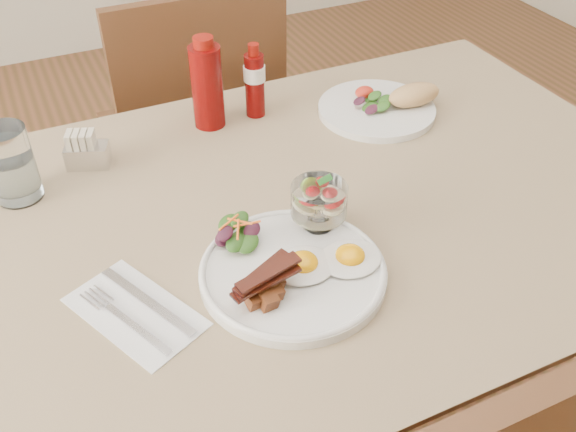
% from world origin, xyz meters
% --- Properties ---
extents(table, '(1.33, 0.88, 0.75)m').
position_xyz_m(table, '(0.00, 0.00, 0.66)').
color(table, '#4F2B19').
rests_on(table, ground).
extents(chair_far, '(0.42, 0.42, 0.93)m').
position_xyz_m(chair_far, '(0.00, 0.66, 0.52)').
color(chair_far, '#4F2B19').
rests_on(chair_far, ground).
extents(main_plate, '(0.28, 0.28, 0.02)m').
position_xyz_m(main_plate, '(-0.10, -0.15, 0.76)').
color(main_plate, silver).
rests_on(main_plate, table).
extents(fried_eggs, '(0.20, 0.13, 0.03)m').
position_xyz_m(fried_eggs, '(-0.05, -0.16, 0.78)').
color(fried_eggs, silver).
rests_on(fried_eggs, main_plate).
extents(bacon_potato_pile, '(0.11, 0.07, 0.05)m').
position_xyz_m(bacon_potato_pile, '(-0.16, -0.19, 0.79)').
color(bacon_potato_pile, brown).
rests_on(bacon_potato_pile, main_plate).
extents(side_salad, '(0.08, 0.07, 0.04)m').
position_xyz_m(side_salad, '(-0.15, -0.06, 0.79)').
color(side_salad, '#1A4512').
rests_on(side_salad, main_plate).
extents(fruit_cup, '(0.09, 0.09, 0.09)m').
position_xyz_m(fruit_cup, '(-0.02, -0.08, 0.82)').
color(fruit_cup, white).
rests_on(fruit_cup, main_plate).
extents(second_plate, '(0.26, 0.24, 0.06)m').
position_xyz_m(second_plate, '(0.29, 0.21, 0.77)').
color(second_plate, silver).
rests_on(second_plate, table).
extents(ketchup_bottle, '(0.07, 0.07, 0.19)m').
position_xyz_m(ketchup_bottle, '(-0.06, 0.32, 0.84)').
color(ketchup_bottle, '#5D0605').
rests_on(ketchup_bottle, table).
extents(hot_sauce_bottle, '(0.05, 0.05, 0.15)m').
position_xyz_m(hot_sauce_bottle, '(0.04, 0.32, 0.83)').
color(hot_sauce_bottle, '#5D0605').
rests_on(hot_sauce_bottle, table).
extents(sugar_caddy, '(0.09, 0.07, 0.07)m').
position_xyz_m(sugar_caddy, '(-0.32, 0.27, 0.78)').
color(sugar_caddy, silver).
rests_on(sugar_caddy, table).
extents(water_glass, '(0.08, 0.08, 0.13)m').
position_xyz_m(water_glass, '(-0.44, 0.23, 0.81)').
color(water_glass, white).
rests_on(water_glass, table).
extents(napkin_cutlery, '(0.19, 0.23, 0.01)m').
position_xyz_m(napkin_cutlery, '(-0.33, -0.12, 0.75)').
color(napkin_cutlery, silver).
rests_on(napkin_cutlery, table).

